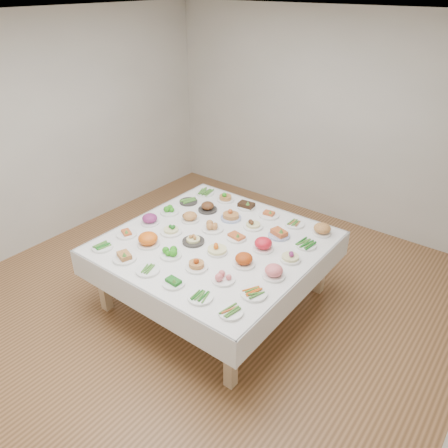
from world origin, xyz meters
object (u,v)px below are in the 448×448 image
Objects in this scene: dish_18 at (169,210)px; dish_0 at (102,246)px; display_table at (215,247)px; dish_35 at (322,229)px.

dish_0 is at bearing -90.61° from dish_18.
display_table is 1.12m from dish_0.
dish_0 reaches higher than display_table.
dish_18 is 1.70m from dish_35.
dish_0 is 0.90× the size of dish_35.
dish_18 is at bearing -158.11° from dish_35.
display_table is at bearing -11.18° from dish_18.
dish_0 is 2.23m from dish_35.
dish_18 is at bearing 89.39° from dish_0.
dish_35 is at bearing 44.75° from dish_0.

